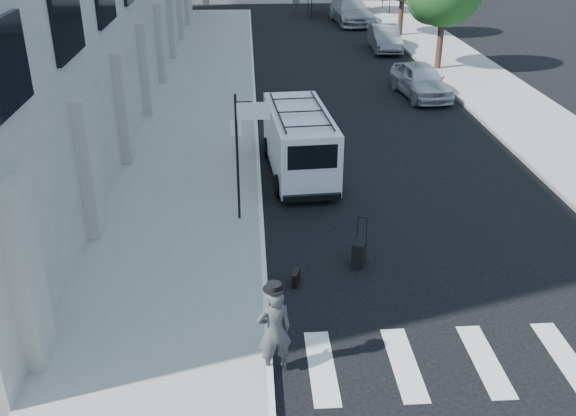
{
  "coord_description": "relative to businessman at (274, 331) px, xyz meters",
  "views": [
    {
      "loc": [
        -2.26,
        -12.67,
        8.11
      ],
      "look_at": [
        -1.37,
        1.37,
        1.3
      ],
      "focal_mm": 40.0,
      "sensor_mm": 36.0,
      "label": 1
    }
  ],
  "objects": [
    {
      "name": "suitcase",
      "position": [
        2.22,
        3.74,
        -0.58
      ],
      "size": [
        0.42,
        0.51,
        1.23
      ],
      "rotation": [
        0.0,
        0.0,
        -0.38
      ],
      "color": "black",
      "rests_on": "ground"
    },
    {
      "name": "parked_car_b",
      "position": [
        7.7,
        28.02,
        -0.19
      ],
      "size": [
        1.68,
        4.41,
        1.43
      ],
      "primitive_type": "imported",
      "rotation": [
        0.0,
        0.0,
        -0.04
      ],
      "color": "slate",
      "rests_on": "ground"
    },
    {
      "name": "sidewalk_right",
      "position": [
        10.9,
        23.0,
        -0.83
      ],
      "size": [
        4.0,
        56.0,
        0.15
      ],
      "primitive_type": "cube",
      "color": "gray",
      "rests_on": "ground"
    },
    {
      "name": "sign_pole",
      "position": [
        -0.46,
        6.2,
        1.75
      ],
      "size": [
        1.03,
        0.07,
        3.5
      ],
      "color": "black",
      "rests_on": "sidewalk_left"
    },
    {
      "name": "ground",
      "position": [
        1.9,
        3.0,
        -0.9
      ],
      "size": [
        120.0,
        120.0,
        0.0
      ],
      "primitive_type": "plane",
      "color": "black",
      "rests_on": "ground"
    },
    {
      "name": "briefcase",
      "position": [
        0.63,
        2.98,
        -0.73
      ],
      "size": [
        0.23,
        0.46,
        0.34
      ],
      "primitive_type": "cube",
      "rotation": [
        0.0,
        0.0,
        -0.27
      ],
      "color": "black",
      "rests_on": "ground"
    },
    {
      "name": "parked_car_c",
      "position": [
        7.08,
        37.06,
        -0.05
      ],
      "size": [
        2.9,
        6.09,
        1.72
      ],
      "primitive_type": "imported",
      "rotation": [
        0.0,
        0.0,
        0.09
      ],
      "color": "#A4A8AC",
      "rests_on": "ground"
    },
    {
      "name": "parked_car_a",
      "position": [
        7.39,
        18.29,
        -0.15
      ],
      "size": [
        2.25,
        4.57,
        1.5
      ],
      "primitive_type": "imported",
      "rotation": [
        0.0,
        0.0,
        0.11
      ],
      "color": "#B4B6BD",
      "rests_on": "ground"
    },
    {
      "name": "businessman",
      "position": [
        0.0,
        0.0,
        0.0
      ],
      "size": [
        0.75,
        0.58,
        1.81
      ],
      "primitive_type": "imported",
      "rotation": [
        0.0,
        0.0,
        3.39
      ],
      "color": "#404043",
      "rests_on": "ground"
    },
    {
      "name": "sidewalk_left",
      "position": [
        -2.35,
        19.0,
        -0.83
      ],
      "size": [
        4.5,
        48.0,
        0.15
      ],
      "primitive_type": "cube",
      "color": "gray",
      "rests_on": "ground"
    },
    {
      "name": "cargo_van",
      "position": [
        1.21,
        9.76,
        0.18
      ],
      "size": [
        2.23,
        5.58,
        2.08
      ],
      "rotation": [
        0.0,
        0.0,
        0.07
      ],
      "color": "silver",
      "rests_on": "ground"
    }
  ]
}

